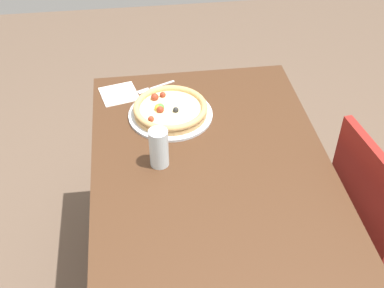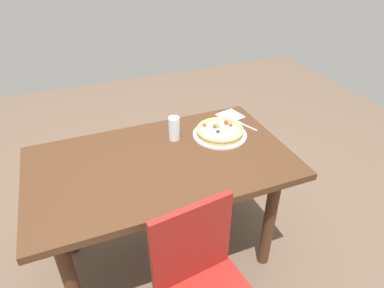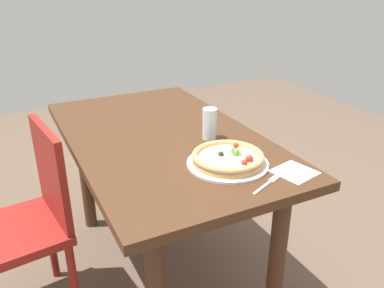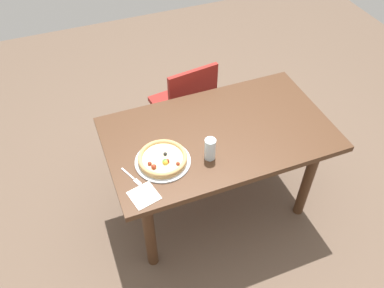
# 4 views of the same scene
# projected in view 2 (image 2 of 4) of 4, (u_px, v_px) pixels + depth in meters

# --- Properties ---
(ground_plane) EXTENTS (6.00, 6.00, 0.00)m
(ground_plane) POSITION_uv_depth(u_px,v_px,m) (167.00, 254.00, 2.21)
(ground_plane) COLOR brown
(dining_table) EXTENTS (1.39, 0.81, 0.76)m
(dining_table) POSITION_uv_depth(u_px,v_px,m) (162.00, 177.00, 1.85)
(dining_table) COLOR #472B19
(dining_table) RESTS_ON ground
(plate) EXTENTS (0.32, 0.32, 0.01)m
(plate) POSITION_uv_depth(u_px,v_px,m) (220.00, 135.00, 2.00)
(plate) COLOR silver
(plate) RESTS_ON dining_table
(pizza) EXTENTS (0.28, 0.28, 0.05)m
(pizza) POSITION_uv_depth(u_px,v_px,m) (220.00, 131.00, 1.98)
(pizza) COLOR tan
(pizza) RESTS_ON plate
(fork) EXTENTS (0.08, 0.16, 0.00)m
(fork) POSITION_uv_depth(u_px,v_px,m) (244.00, 125.00, 2.10)
(fork) COLOR silver
(fork) RESTS_ON dining_table
(drinking_glass) EXTENTS (0.06, 0.06, 0.14)m
(drinking_glass) POSITION_uv_depth(u_px,v_px,m) (174.00, 128.00, 1.93)
(drinking_glass) COLOR silver
(drinking_glass) RESTS_ON dining_table
(napkin) EXTENTS (0.17, 0.17, 0.00)m
(napkin) POSITION_uv_depth(u_px,v_px,m) (230.00, 116.00, 2.20)
(napkin) COLOR white
(napkin) RESTS_ON dining_table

